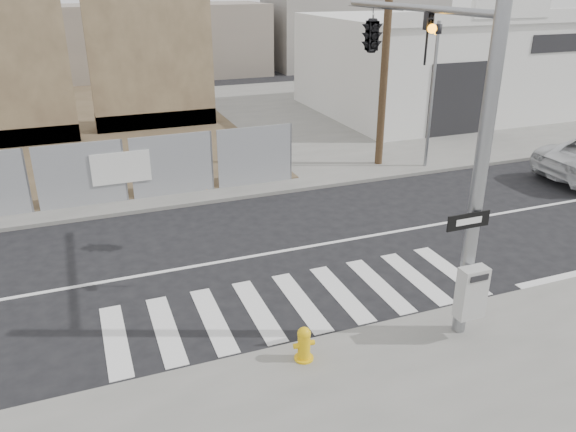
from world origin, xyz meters
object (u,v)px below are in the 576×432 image
object	(u,v)px
traffic_cone_c	(13,201)
fire_hydrant	(304,344)
auto_shop	(436,63)
signal_pole	(403,75)
traffic_cone_d	(208,178)

from	to	relation	value
traffic_cone_c	fire_hydrant	bearing A→B (deg)	-61.03
fire_hydrant	auto_shop	bearing A→B (deg)	56.90
signal_pole	fire_hydrant	world-z (taller)	signal_pole
auto_shop	traffic_cone_d	xyz separation A→B (m)	(-14.21, -7.76, -2.07)
traffic_cone_c	traffic_cone_d	size ratio (longest dim) A/B	0.92
signal_pole	fire_hydrant	distance (m)	5.97
signal_pole	traffic_cone_d	xyz separation A→B (m)	(-2.71, 7.25, -4.31)
signal_pole	traffic_cone_d	distance (m)	8.86
auto_shop	traffic_cone_d	distance (m)	16.32
traffic_cone_d	fire_hydrant	bearing A→B (deg)	-93.31
fire_hydrant	traffic_cone_d	bearing A→B (deg)	93.73
signal_pole	traffic_cone_c	distance (m)	12.18
signal_pole	traffic_cone_c	bearing A→B (deg)	139.94
fire_hydrant	traffic_cone_d	size ratio (longest dim) A/B	0.96
fire_hydrant	traffic_cone_d	xyz separation A→B (m)	(0.56, 9.75, 0.01)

